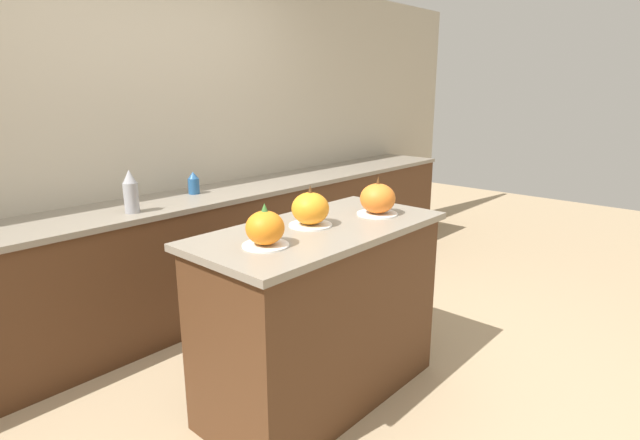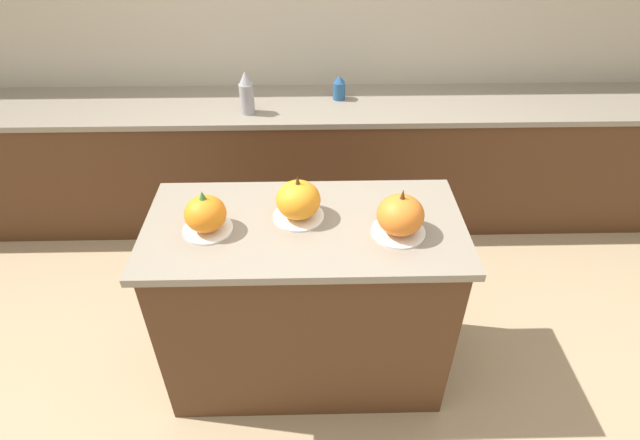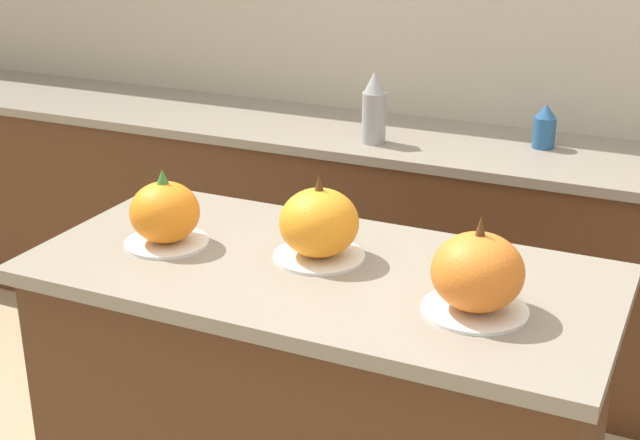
{
  "view_description": "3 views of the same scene",
  "coord_description": "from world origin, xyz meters",
  "px_view_note": "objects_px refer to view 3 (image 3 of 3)",
  "views": [
    {
      "loc": [
        -1.78,
        -1.59,
        1.62
      ],
      "look_at": [
        0.02,
        0.02,
        0.98
      ],
      "focal_mm": 28.0,
      "sensor_mm": 36.0,
      "label": 1
    },
    {
      "loc": [
        0.03,
        -1.65,
        2.23
      ],
      "look_at": [
        0.06,
        -0.04,
        1.0
      ],
      "focal_mm": 28.0,
      "sensor_mm": 36.0,
      "label": 2
    },
    {
      "loc": [
        0.79,
        -1.69,
        1.79
      ],
      "look_at": [
        -0.01,
        0.03,
        1.06
      ],
      "focal_mm": 50.0,
      "sensor_mm": 36.0,
      "label": 3
    }
  ],
  "objects_px": {
    "bottle_tall": "(374,109)",
    "bottle_short": "(545,127)",
    "pumpkin_cake_left": "(165,214)",
    "pumpkin_cake_right": "(477,274)",
    "pumpkin_cake_center": "(319,225)"
  },
  "relations": [
    {
      "from": "bottle_tall",
      "to": "pumpkin_cake_right",
      "type": "bearing_deg",
      "value": -60.16
    },
    {
      "from": "pumpkin_cake_center",
      "to": "bottle_tall",
      "type": "bearing_deg",
      "value": 105.66
    },
    {
      "from": "pumpkin_cake_right",
      "to": "bottle_tall",
      "type": "distance_m",
      "value": 1.48
    },
    {
      "from": "pumpkin_cake_right",
      "to": "bottle_tall",
      "type": "relative_size",
      "value": 0.84
    },
    {
      "from": "pumpkin_cake_left",
      "to": "bottle_short",
      "type": "distance_m",
      "value": 1.57
    },
    {
      "from": "pumpkin_cake_right",
      "to": "bottle_short",
      "type": "relative_size",
      "value": 1.39
    },
    {
      "from": "pumpkin_cake_left",
      "to": "bottle_tall",
      "type": "distance_m",
      "value": 1.25
    },
    {
      "from": "pumpkin_cake_center",
      "to": "bottle_short",
      "type": "xyz_separation_m",
      "value": [
        0.25,
        1.36,
        -0.07
      ]
    },
    {
      "from": "bottle_short",
      "to": "pumpkin_cake_center",
      "type": "bearing_deg",
      "value": -100.19
    },
    {
      "from": "bottle_tall",
      "to": "bottle_short",
      "type": "height_order",
      "value": "bottle_tall"
    },
    {
      "from": "pumpkin_cake_left",
      "to": "pumpkin_cake_center",
      "type": "bearing_deg",
      "value": 12.26
    },
    {
      "from": "pumpkin_cake_right",
      "to": "bottle_short",
      "type": "bearing_deg",
      "value": 96.32
    },
    {
      "from": "pumpkin_cake_right",
      "to": "bottle_tall",
      "type": "height_order",
      "value": "pumpkin_cake_right"
    },
    {
      "from": "pumpkin_cake_right",
      "to": "pumpkin_cake_left",
      "type": "bearing_deg",
      "value": 177.5
    },
    {
      "from": "pumpkin_cake_left",
      "to": "bottle_tall",
      "type": "relative_size",
      "value": 0.78
    }
  ]
}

